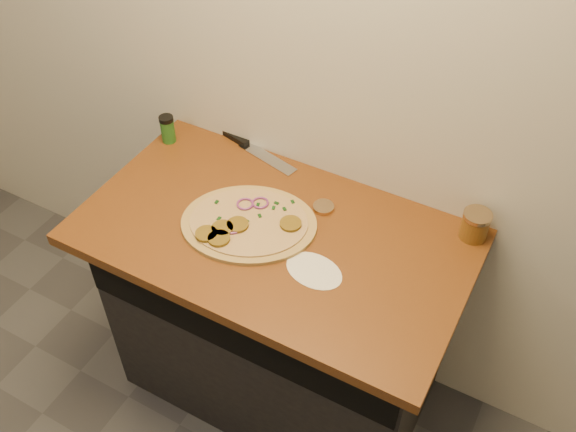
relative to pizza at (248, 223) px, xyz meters
The scene contains 8 objects.
cabinet 0.49m from the pizza, 30.86° to the left, with size 1.10×0.60×0.86m, color black.
countertop 0.09m from the pizza, 13.23° to the left, with size 1.20×0.70×0.04m, color brown.
pizza is the anchor object (origin of this frame).
chefs_knife 0.39m from the pizza, 120.42° to the left, with size 0.35×0.12×0.02m.
mason_jar_lid 0.25m from the pizza, 46.08° to the left, with size 0.07×0.07×0.01m, color tan.
salsa_jar 0.69m from the pizza, 24.84° to the left, with size 0.09×0.09×0.09m.
spice_shaker 0.52m from the pizza, 153.59° to the left, with size 0.05×0.05×0.10m.
flour_spill 0.27m from the pizza, 14.22° to the right, with size 0.18×0.18×0.00m, color silver.
Camera 1 is at (0.69, 0.23, 2.30)m, focal length 40.00 mm.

